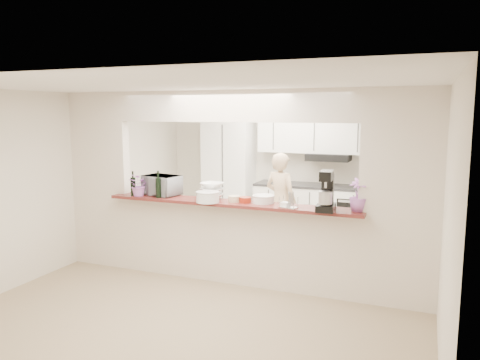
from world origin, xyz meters
The scene contains 19 objects.
floor centered at (0.00, 0.00, 0.00)m, with size 6.00×6.00×0.00m, color tan.
tile_overlay centered at (0.00, 1.55, 0.01)m, with size 5.00×2.90×0.01m, color beige.
partition centered at (0.00, 0.00, 1.48)m, with size 5.00×0.15×2.50m.
bar_counter centered at (0.00, 0.00, 0.58)m, with size 3.40×0.38×1.09m.
kitchen_cabinets centered at (-0.19, 2.72, 0.97)m, with size 3.15×0.62×2.25m.
refrigerator centered at (2.05, 2.65, 0.85)m, with size 0.75×0.70×1.70m, color #A7A7AC.
flower_left centered at (-1.30, -0.15, 1.24)m, with size 0.28×0.24×0.31m, color #CF6EAA.
wine_bottle_a centered at (-1.40, -0.15, 1.22)m, with size 0.07×0.07×0.34m.
wine_bottle_b centered at (-1.00, -0.15, 1.23)m, with size 0.07×0.07×0.36m.
toaster_oven centered at (-1.07, 0.05, 1.23)m, with size 0.49×0.33×0.27m, color #A5A5AA.
serving_bowls centered at (-0.30, 0.05, 1.20)m, with size 0.29×0.29×0.21m, color white.
plate_stack_a centered at (-0.25, -0.19, 1.16)m, with size 0.30×0.30×0.14m.
plate_stack_b centered at (0.42, 0.03, 1.14)m, with size 0.28×0.28×0.10m.
red_bowl centered at (0.20, -0.03, 1.12)m, with size 0.15×0.15×0.07m, color maroon.
tan_bowl centered at (0.05, -0.03, 1.13)m, with size 0.16×0.16×0.08m, color #CCB690.
utensil_caddy centered at (0.80, -0.15, 1.17)m, with size 0.23×0.17×0.20m.
stand_mixer centered at (1.25, -0.13, 1.30)m, with size 0.22×0.33×0.47m.
flower_right centered at (1.60, -0.03, 1.28)m, with size 0.22×0.22×0.39m, color #C86CC7.
person centered at (0.14, 1.70, 0.79)m, with size 0.58×0.38×1.58m, color tan.
Camera 1 is at (2.31, -5.45, 2.22)m, focal length 35.00 mm.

